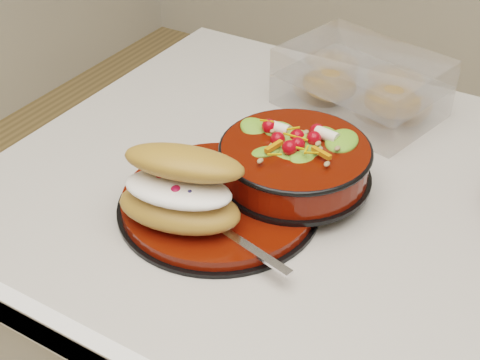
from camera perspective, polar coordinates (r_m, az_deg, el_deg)
The scene contains 5 objects.
dinner_plate at distance 0.87m, azimuth -1.80°, elevation -1.89°, with size 0.26×0.26×0.02m.
salad_bowl at distance 0.88m, azimuth 4.72°, elevation 1.98°, with size 0.21×0.21×0.09m.
croissant at distance 0.80m, azimuth -5.05°, elevation -0.76°, with size 0.17×0.13×0.09m.
fork at distance 0.79m, azimuth -0.44°, elevation -4.98°, with size 0.16×0.05×0.00m.
pastry_box at distance 1.08m, azimuth 10.30°, elevation 8.05°, with size 0.27×0.22×0.09m.
Camera 1 is at (0.10, -0.68, 1.44)m, focal length 50.00 mm.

